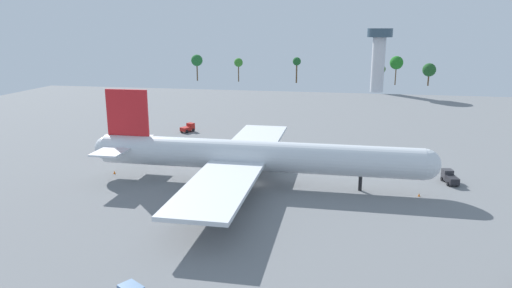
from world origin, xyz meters
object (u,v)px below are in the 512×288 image
object	(u,v)px
cargo_airplane	(254,156)
cargo_loader	(450,177)
fuel_truck	(188,128)
safety_cone_nose	(419,195)
maintenance_van	(231,147)
control_tower	(379,53)
safety_cone_tail	(114,172)

from	to	relation	value
cargo_airplane	cargo_loader	size ratio (longest dim) A/B	13.06
fuel_truck	cargo_loader	distance (m)	76.68
cargo_loader	safety_cone_nose	world-z (taller)	cargo_loader
cargo_airplane	maintenance_van	xyz separation A→B (m)	(-10.81, 24.52, -4.78)
fuel_truck	maintenance_van	world-z (taller)	fuel_truck
cargo_loader	control_tower	world-z (taller)	control_tower
fuel_truck	safety_cone_tail	size ratio (longest dim) A/B	6.90
fuel_truck	cargo_loader	bearing A→B (deg)	-27.72
maintenance_van	cargo_loader	size ratio (longest dim) A/B	0.88
maintenance_van	safety_cone_nose	bearing A→B (deg)	-31.13
safety_cone_nose	control_tower	world-z (taller)	control_tower
safety_cone_nose	control_tower	distance (m)	148.78
fuel_truck	safety_cone_nose	distance (m)	75.58
safety_cone_tail	maintenance_van	bearing A→B (deg)	49.58
cargo_airplane	safety_cone_tail	size ratio (longest dim) A/B	99.26
cargo_airplane	maintenance_van	distance (m)	27.22
control_tower	fuel_truck	bearing A→B (deg)	-120.85
cargo_airplane	control_tower	xyz separation A→B (m)	(32.53, 146.38, 12.66)
maintenance_van	safety_cone_tail	bearing A→B (deg)	-130.42
cargo_airplane	control_tower	distance (m)	150.49
safety_cone_tail	control_tower	bearing A→B (deg)	66.44
maintenance_van	control_tower	xyz separation A→B (m)	(43.34, 121.86, 17.44)
safety_cone_nose	cargo_airplane	bearing A→B (deg)	177.69
cargo_airplane	safety_cone_nose	world-z (taller)	cargo_airplane
safety_cone_nose	maintenance_van	bearing A→B (deg)	148.87
fuel_truck	safety_cone_nose	size ratio (longest dim) A/B	7.70
cargo_airplane	safety_cone_nose	size ratio (longest dim) A/B	110.88
fuel_truck	safety_cone_tail	xyz separation A→B (m)	(-2.14, -42.83, -0.87)
cargo_airplane	fuel_truck	size ratio (longest dim) A/B	14.39
fuel_truck	maintenance_van	size ratio (longest dim) A/B	1.03
cargo_airplane	safety_cone_nose	xyz separation A→B (m)	(31.92, -1.29, -5.50)
fuel_truck	cargo_airplane	bearing A→B (deg)	-56.67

